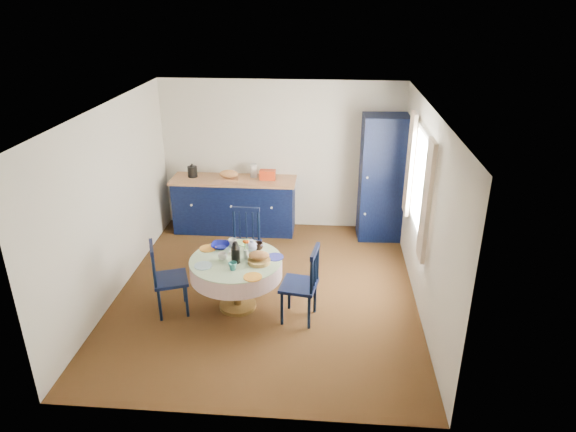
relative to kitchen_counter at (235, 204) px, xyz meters
name	(u,v)px	position (x,y,z in m)	size (l,w,h in m)	color
floor	(267,292)	(0.77, -1.96, -0.47)	(4.50, 4.50, 0.00)	black
ceiling	(263,109)	(0.77, -1.96, 2.03)	(4.50, 4.50, 0.00)	white
wall_back	(281,156)	(0.77, 0.29, 0.78)	(4.00, 0.02, 2.50)	beige
wall_left	(112,203)	(-1.23, -1.96, 0.78)	(0.02, 4.50, 2.50)	beige
wall_right	(425,212)	(2.77, -1.96, 0.78)	(0.02, 4.50, 2.50)	beige
window	(420,183)	(2.72, -1.66, 1.05)	(0.10, 1.74, 1.45)	white
kitchen_counter	(235,204)	(0.00, 0.00, 0.00)	(2.07, 0.65, 1.16)	black
pantry_cabinet	(383,178)	(2.43, -0.07, 0.55)	(0.74, 0.54, 2.04)	black
dining_table	(237,268)	(0.45, -2.35, 0.11)	(1.17, 1.16, 0.98)	#563B18
chair_left	(167,278)	(-0.41, -2.52, 0.01)	(0.54, 0.55, 0.97)	black
chair_far	(245,243)	(0.41, -1.49, 0.02)	(0.45, 0.43, 0.98)	black
chair_right	(302,284)	(1.29, -2.54, 0.03)	(0.49, 0.51, 0.99)	black
mug_a	(222,256)	(0.28, -2.37, 0.27)	(0.11, 0.11, 0.09)	silver
mug_b	(233,266)	(0.45, -2.61, 0.27)	(0.11, 0.11, 0.10)	#2C7371
mug_c	(258,246)	(0.69, -2.07, 0.27)	(0.13, 0.13, 0.10)	black
mug_d	(233,243)	(0.34, -2.00, 0.27)	(0.11, 0.11, 0.10)	silver
cobalt_bowl	(221,246)	(0.19, -2.05, 0.25)	(0.24, 0.24, 0.06)	navy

